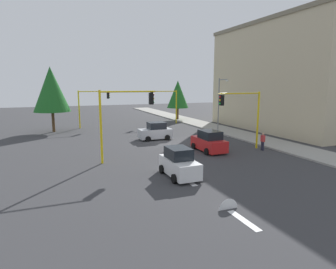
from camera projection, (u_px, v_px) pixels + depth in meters
ground_plane at (164, 142)px, 31.08m from camera, size 120.00×120.00×0.00m
sidewalk_kerb at (222, 130)px, 39.46m from camera, size 80.00×4.00×0.15m
lane_arrow_near at (183, 177)px, 19.44m from camera, size 2.40×1.10×1.10m
lane_arrow_mid at (234, 213)px, 13.95m from camera, size 2.40×1.10×1.10m
apartment_block at (283, 77)px, 39.12m from camera, size 21.91×9.30×14.36m
traffic_signal_near_right at (123, 111)px, 22.81m from camera, size 0.36×4.59×5.78m
traffic_signal_far_left at (165, 100)px, 45.30m from camera, size 0.36×4.59×5.29m
traffic_signal_near_left at (243, 109)px, 26.98m from camera, size 0.36×4.59×5.52m
traffic_signal_far_right at (92, 101)px, 41.19m from camera, size 0.36×4.59×5.36m
street_lamp_curbside at (220, 99)px, 36.98m from camera, size 2.15×0.28×7.00m
tree_opposite_side at (51, 89)px, 37.11m from camera, size 4.62×4.62×8.46m
tree_roadside_far at (178, 94)px, 50.24m from camera, size 3.77×3.77×6.87m
car_silver at (155, 132)px, 32.67m from camera, size 2.09×3.67×1.98m
car_white at (179, 164)px, 19.46m from camera, size 3.69×1.94×1.98m
car_red at (209, 142)px, 26.85m from camera, size 4.10×2.07×1.98m
pedestrian_crossing at (263, 141)px, 27.20m from camera, size 0.40×0.24×1.70m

